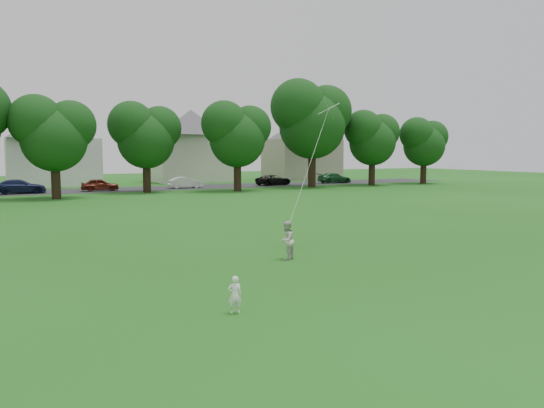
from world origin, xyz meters
TOP-DOWN VIEW (x-y plane):
  - ground at (0.00, 0.00)m, footprint 160.00×160.00m
  - street at (0.00, 42.00)m, footprint 90.00×7.00m
  - toddler at (-1.14, -0.00)m, footprint 0.37×0.28m
  - older_boy at (2.98, 4.84)m, footprint 0.83×0.80m
  - kite at (4.39, 5.66)m, footprint 1.83×1.31m
  - tree_row at (3.55, 35.63)m, footprint 81.45×8.41m
  - parked_cars at (0.85, 41.00)m, footprint 64.86×2.34m
  - house_row at (0.87, 52.00)m, footprint 77.27×13.48m

SIDE VIEW (x-z plane):
  - ground at x=0.00m, z-range 0.00..0.00m
  - street at x=0.00m, z-range 0.00..0.01m
  - toddler at x=-1.14m, z-range 0.00..0.90m
  - parked_cars at x=0.85m, z-range -0.03..1.24m
  - older_boy at x=2.98m, z-range 0.00..1.36m
  - kite at x=4.39m, z-range 0.44..5.97m
  - house_row at x=0.87m, z-range -0.16..10.30m
  - tree_row at x=3.55m, z-range 0.45..11.93m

